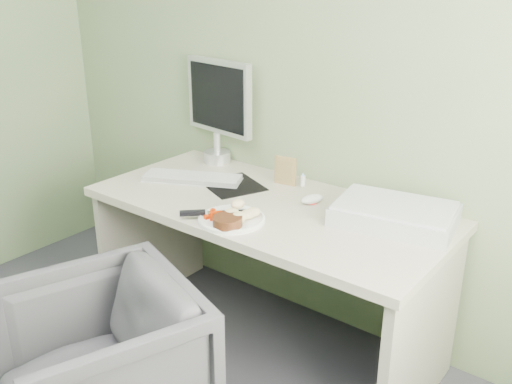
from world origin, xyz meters
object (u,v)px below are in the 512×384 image
Objects in this scene: desk at (266,241)px; plate at (232,219)px; monitor at (219,106)px; scanner at (394,215)px; desk_chair at (102,366)px.

plate reaches higher than desk.
monitor is at bearing 134.85° from plate.
scanner reaches higher than desk_chair.
scanner is 1.13m from monitor.
desk is 3.38× the size of scanner.
plate is (-0.00, -0.24, 0.19)m from desk.
scanner is at bearing -1.31° from monitor.
desk_chair is at bearing -99.30° from desk.
scanner is at bearing 75.60° from desk_chair.
monitor reaches higher than scanner.
desk is at bearing 100.52° from desk_chair.
scanner is at bearing 15.51° from desk.
scanner reaches higher than plate.
desk is 0.30m from plate.
plate is at bearing -37.72° from monitor.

